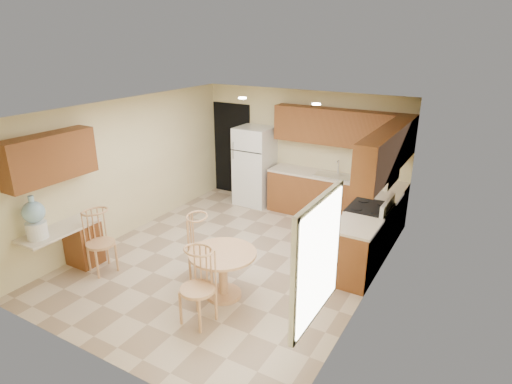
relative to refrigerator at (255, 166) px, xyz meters
The scene contains 30 objects.
floor 2.72m from the refrigerator, 68.40° to the right, with size 5.50×5.50×0.00m, color tan.
ceiling 3.06m from the refrigerator, 68.40° to the right, with size 4.50×5.50×0.02m, color white.
wall_back 1.09m from the refrigerator, 20.23° to the left, with size 4.50×0.02×2.50m, color beige.
wall_front 5.25m from the refrigerator, 79.55° to the right, with size 4.50×0.02×2.50m, color beige.
wall_left 2.76m from the refrigerator, 118.44° to the right, with size 0.02×5.50×2.50m, color beige.
wall_right 4.02m from the refrigerator, 36.87° to the right, with size 0.02×5.50×2.50m, color beige.
doorway 0.89m from the refrigerator, 157.27° to the left, with size 0.90×0.02×2.10m, color black.
base_cab_back 1.87m from the refrigerator, ahead, with size 2.75×0.60×0.87m, color brown.
counter_back 1.83m from the refrigerator, ahead, with size 2.75×0.63×0.04m, color beige.
base_cab_right_a 2.98m from the refrigerator, 10.64° to the right, with size 0.60×0.59×0.87m, color brown.
counter_right_a 2.95m from the refrigerator, 10.64° to the right, with size 0.63×0.59×0.04m, color beige.
base_cab_right_b 3.55m from the refrigerator, 34.59° to the right, with size 0.60×0.80×0.87m, color brown.
counter_right_b 3.52m from the refrigerator, 34.59° to the right, with size 0.63×0.80×0.04m, color beige.
upper_cab_back 2.09m from the refrigerator, ahead, with size 2.75×0.33×0.70m, color brown.
upper_cab_right 3.41m from the refrigerator, 21.41° to the right, with size 0.33×2.42×0.70m, color brown.
upper_cab_left 4.28m from the refrigerator, 105.84° to the right, with size 0.33×1.40×0.70m, color brown.
sink 1.80m from the refrigerator, ahead, with size 0.78×0.44×0.01m, color silver.
range_hood 3.24m from the refrigerator, 22.46° to the right, with size 0.50×0.76×0.14m, color silver.
desk_pedestal 3.90m from the refrigerator, 105.76° to the right, with size 0.48×0.42×0.72m, color brown.
desk_top 4.23m from the refrigerator, 104.36° to the right, with size 0.50×1.20×0.04m, color beige.
window 5.35m from the refrigerator, 53.21° to the right, with size 0.06×1.12×1.30m.
can_light_a 2.08m from the refrigerator, 69.44° to the right, with size 0.14×0.14×0.02m, color white.
can_light_b 2.74m from the refrigerator, 32.96° to the right, with size 0.14×0.14×0.02m, color white.
refrigerator is the anchor object (origin of this frame).
stove 3.15m from the refrigerator, 22.99° to the right, with size 0.65×0.76×1.09m.
dining_table 3.69m from the refrigerator, 66.81° to the right, with size 0.95×0.95×0.70m.
chair_table_a 3.35m from the refrigerator, 74.47° to the right, with size 0.45×0.58×1.03m.
chair_table_b 4.39m from the refrigerator, 70.06° to the right, with size 0.45×0.45×1.03m.
chair_desk 3.90m from the refrigerator, 98.87° to the right, with size 0.45×0.58×1.01m.
water_crock 4.57m from the refrigerator, 103.29° to the right, with size 0.31×0.31×0.65m.
Camera 1 is at (3.53, -5.30, 3.54)m, focal length 30.00 mm.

